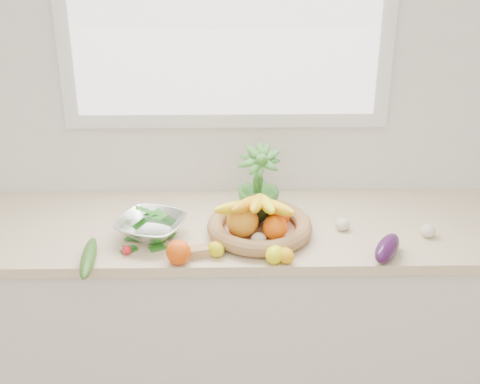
{
  "coord_description": "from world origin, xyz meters",
  "views": [
    {
      "loc": [
        0.02,
        -0.33,
        2.16
      ],
      "look_at": [
        0.05,
        1.93,
        1.05
      ],
      "focal_mm": 50.0,
      "sensor_mm": 36.0,
      "label": 1
    }
  ],
  "objects_px": {
    "potted_herb": "(258,184)",
    "fruit_basket": "(259,221)",
    "cucumber": "(89,258)",
    "colander_with_spinach": "(151,223)",
    "apple": "(238,228)",
    "eggplant": "(387,248)"
  },
  "relations": [
    {
      "from": "cucumber",
      "to": "fruit_basket",
      "type": "bearing_deg",
      "value": 18.44
    },
    {
      "from": "eggplant",
      "to": "potted_herb",
      "type": "relative_size",
      "value": 0.62
    },
    {
      "from": "apple",
      "to": "fruit_basket",
      "type": "bearing_deg",
      "value": 8.18
    },
    {
      "from": "cucumber",
      "to": "apple",
      "type": "bearing_deg",
      "value": 19.91
    },
    {
      "from": "potted_herb",
      "to": "fruit_basket",
      "type": "height_order",
      "value": "potted_herb"
    },
    {
      "from": "eggplant",
      "to": "fruit_basket",
      "type": "xyz_separation_m",
      "value": [
        -0.45,
        0.17,
        0.02
      ]
    },
    {
      "from": "potted_herb",
      "to": "colander_with_spinach",
      "type": "height_order",
      "value": "potted_herb"
    },
    {
      "from": "eggplant",
      "to": "potted_herb",
      "type": "xyz_separation_m",
      "value": [
        -0.44,
        0.35,
        0.09
      ]
    },
    {
      "from": "eggplant",
      "to": "fruit_basket",
      "type": "relative_size",
      "value": 0.41
    },
    {
      "from": "apple",
      "to": "cucumber",
      "type": "distance_m",
      "value": 0.56
    },
    {
      "from": "potted_herb",
      "to": "fruit_basket",
      "type": "distance_m",
      "value": 0.19
    },
    {
      "from": "apple",
      "to": "colander_with_spinach",
      "type": "xyz_separation_m",
      "value": [
        -0.32,
        -0.01,
        0.03
      ]
    },
    {
      "from": "apple",
      "to": "eggplant",
      "type": "distance_m",
      "value": 0.55
    },
    {
      "from": "cucumber",
      "to": "potted_herb",
      "type": "xyz_separation_m",
      "value": [
        0.61,
        0.37,
        0.11
      ]
    },
    {
      "from": "cucumber",
      "to": "potted_herb",
      "type": "distance_m",
      "value": 0.72
    },
    {
      "from": "colander_with_spinach",
      "to": "fruit_basket",
      "type": "bearing_deg",
      "value": 3.14
    },
    {
      "from": "eggplant",
      "to": "cucumber",
      "type": "distance_m",
      "value": 1.05
    },
    {
      "from": "fruit_basket",
      "to": "potted_herb",
      "type": "bearing_deg",
      "value": 88.69
    },
    {
      "from": "potted_herb",
      "to": "colander_with_spinach",
      "type": "relative_size",
      "value": 0.96
    },
    {
      "from": "potted_herb",
      "to": "apple",
      "type": "bearing_deg",
      "value": -114.32
    },
    {
      "from": "apple",
      "to": "eggplant",
      "type": "xyz_separation_m",
      "value": [
        0.53,
        -0.16,
        0.0
      ]
    },
    {
      "from": "cucumber",
      "to": "colander_with_spinach",
      "type": "relative_size",
      "value": 0.86
    }
  ]
}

